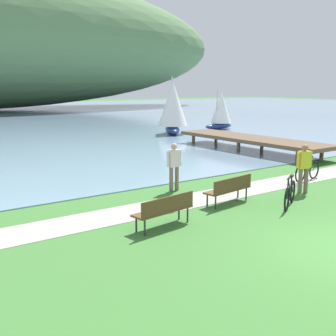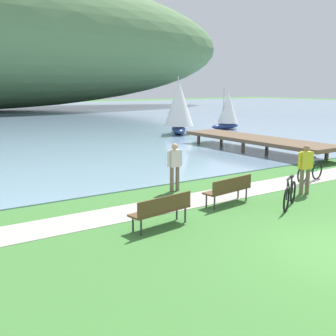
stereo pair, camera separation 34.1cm
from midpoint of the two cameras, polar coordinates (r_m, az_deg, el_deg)
The scene contains 10 objects.
shoreline_path at distance 13.90m, azimuth 4.98°, elevation -4.22°, with size 60.00×1.50×0.01m, color #A39E93.
park_bench_near_camera at distance 13.28m, azimuth 9.05°, elevation -2.75°, with size 1.85×0.71×0.88m.
park_bench_further_along at distance 10.98m, azimuth 0.05°, elevation -5.56°, with size 1.85×0.72×0.88m.
bicycle_leaning_near_bench at distance 13.41m, azimuth 16.95°, elevation -3.51°, with size 1.57×0.92×1.01m.
bicycle_beside_path at distance 17.25m, azimuth 19.31°, elevation -0.46°, with size 1.76×0.28×1.01m.
person_at_shoreline at distance 14.71m, azimuth 1.58°, elevation 0.56°, with size 0.61×0.23×1.71m.
person_on_the_grass at distance 15.11m, azimuth 18.83°, elevation 0.24°, with size 0.59×0.32×1.71m.
sailboat_nearest_to_shore at distance 36.35m, azimuth 8.40°, elevation 7.82°, with size 2.95×1.77×3.45m.
sailboat_mid_bay at distance 32.09m, azimuth 1.80°, elevation 8.30°, with size 3.11×3.74×4.39m.
pier_dock at distance 24.34m, azimuth 12.23°, elevation 3.81°, with size 2.40×10.00×0.80m.
Camera 2 is at (-8.34, -5.08, 3.67)m, focal length 44.76 mm.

